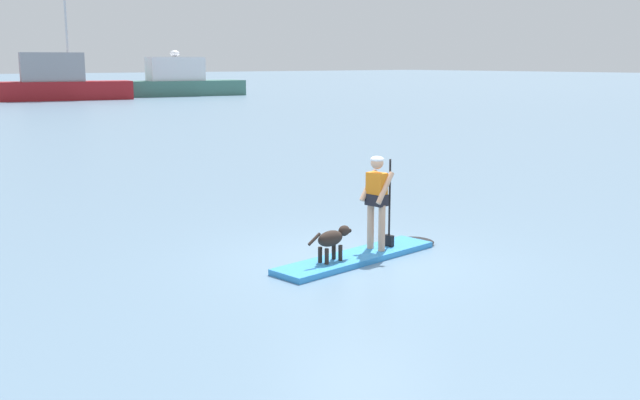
% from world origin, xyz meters
% --- Properties ---
extents(ground_plane, '(400.00, 400.00, 0.00)m').
position_xyz_m(ground_plane, '(0.00, 0.00, 0.00)').
color(ground_plane, slate).
extents(paddleboard, '(3.65, 1.11, 0.10)m').
position_xyz_m(paddleboard, '(0.23, 0.03, 0.05)').
color(paddleboard, '#338CD8').
rests_on(paddleboard, ground_plane).
extents(person_paddler, '(0.63, 0.51, 1.65)m').
position_xyz_m(person_paddler, '(0.52, 0.06, 1.05)').
color(person_paddler, tan).
rests_on(person_paddler, paddleboard).
extents(dog, '(0.99, 0.28, 0.56)m').
position_xyz_m(dog, '(-0.57, -0.06, 0.47)').
color(dog, '#2D231E').
rests_on(dog, paddleboard).
extents(moored_boat_starboard, '(11.81, 5.44, 10.76)m').
position_xyz_m(moored_boat_starboard, '(14.12, 55.62, 1.52)').
color(moored_boat_starboard, maroon).
rests_on(moored_boat_starboard, ground_plane).
extents(moored_boat_far_starboard, '(12.06, 5.47, 4.37)m').
position_xyz_m(moored_boat_far_starboard, '(26.27, 56.62, 1.38)').
color(moored_boat_far_starboard, '#3F7266').
rests_on(moored_boat_far_starboard, ground_plane).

